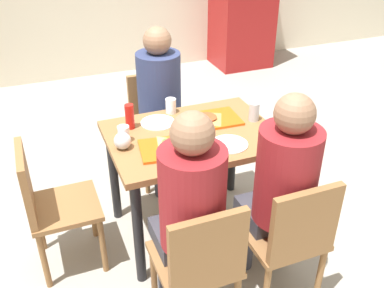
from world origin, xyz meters
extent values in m
cube|color=#9E998E|center=(0.00, 0.00, -0.01)|extent=(10.00, 10.00, 0.02)
cube|color=olive|center=(0.00, 0.00, 0.74)|extent=(1.03, 0.75, 0.04)
cylinder|color=black|center=(-0.45, -0.32, 0.36)|extent=(0.06, 0.06, 0.72)
cylinder|color=black|center=(0.45, -0.32, 0.36)|extent=(0.06, 0.06, 0.72)
cylinder|color=black|center=(-0.45, 0.32, 0.36)|extent=(0.06, 0.06, 0.72)
cylinder|color=black|center=(0.45, 0.32, 0.36)|extent=(0.06, 0.06, 0.72)
cube|color=olive|center=(-0.26, -0.68, 0.42)|extent=(0.40, 0.40, 0.03)
cube|color=olive|center=(-0.26, -0.86, 0.64)|extent=(0.38, 0.04, 0.40)
cylinder|color=olive|center=(-0.43, -0.51, 0.20)|extent=(0.04, 0.04, 0.41)
cylinder|color=olive|center=(-0.09, -0.51, 0.20)|extent=(0.04, 0.04, 0.41)
cube|color=olive|center=(0.26, -0.68, 0.42)|extent=(0.40, 0.40, 0.03)
cube|color=olive|center=(0.26, -0.86, 0.64)|extent=(0.38, 0.04, 0.40)
cylinder|color=olive|center=(0.09, -0.51, 0.20)|extent=(0.04, 0.04, 0.41)
cylinder|color=olive|center=(0.43, -0.51, 0.20)|extent=(0.04, 0.04, 0.41)
cylinder|color=olive|center=(0.43, -0.85, 0.20)|extent=(0.04, 0.04, 0.41)
cube|color=olive|center=(0.00, 0.68, 0.42)|extent=(0.40, 0.40, 0.03)
cube|color=olive|center=(0.00, 0.86, 0.64)|extent=(0.38, 0.04, 0.40)
cylinder|color=olive|center=(0.17, 0.51, 0.20)|extent=(0.04, 0.04, 0.41)
cylinder|color=olive|center=(-0.17, 0.51, 0.20)|extent=(0.04, 0.04, 0.41)
cylinder|color=olive|center=(0.17, 0.85, 0.20)|extent=(0.04, 0.04, 0.41)
cylinder|color=olive|center=(-0.17, 0.85, 0.20)|extent=(0.04, 0.04, 0.41)
cube|color=olive|center=(-0.81, 0.00, 0.42)|extent=(0.40, 0.40, 0.03)
cube|color=olive|center=(-0.99, 0.00, 0.64)|extent=(0.04, 0.38, 0.40)
cylinder|color=olive|center=(-0.64, 0.17, 0.20)|extent=(0.04, 0.04, 0.41)
cylinder|color=olive|center=(-0.64, -0.17, 0.20)|extent=(0.04, 0.04, 0.41)
cylinder|color=olive|center=(-0.98, 0.17, 0.20)|extent=(0.04, 0.04, 0.41)
cylinder|color=olive|center=(-0.98, -0.17, 0.20)|extent=(0.04, 0.04, 0.41)
cylinder|color=#383842|center=(-0.34, -0.45, 0.22)|extent=(0.10, 0.10, 0.44)
cylinder|color=#383842|center=(-0.18, -0.45, 0.22)|extent=(0.10, 0.10, 0.44)
cube|color=#383842|center=(-0.26, -0.55, 0.49)|extent=(0.32, 0.28, 0.10)
cylinder|color=maroon|center=(-0.26, -0.66, 0.80)|extent=(0.32, 0.32, 0.52)
sphere|color=#8C664C|center=(-0.26, -0.66, 1.15)|extent=(0.20, 0.20, 0.20)
cylinder|color=#383842|center=(0.18, -0.45, 0.22)|extent=(0.10, 0.10, 0.44)
cylinder|color=#383842|center=(0.34, -0.45, 0.22)|extent=(0.10, 0.10, 0.44)
cube|color=#383842|center=(0.26, -0.55, 0.49)|extent=(0.32, 0.28, 0.10)
cylinder|color=maroon|center=(0.26, -0.66, 0.80)|extent=(0.32, 0.32, 0.52)
sphere|color=#8C664C|center=(0.26, -0.66, 1.15)|extent=(0.20, 0.20, 0.20)
cylinder|color=#383842|center=(0.08, 0.45, 0.22)|extent=(0.10, 0.10, 0.44)
cylinder|color=#383842|center=(-0.08, 0.45, 0.22)|extent=(0.10, 0.10, 0.44)
cube|color=#383842|center=(0.00, 0.55, 0.49)|extent=(0.32, 0.28, 0.10)
cylinder|color=navy|center=(0.00, 0.66, 0.80)|extent=(0.32, 0.32, 0.52)
sphere|color=#8C664C|center=(0.00, 0.66, 1.15)|extent=(0.20, 0.20, 0.20)
cube|color=#D85914|center=(-0.18, -0.13, 0.76)|extent=(0.39, 0.31, 0.02)
cube|color=#D85914|center=(0.18, 0.11, 0.76)|extent=(0.37, 0.28, 0.02)
cylinder|color=white|center=(-0.15, 0.21, 0.76)|extent=(0.22, 0.22, 0.01)
cylinder|color=white|center=(0.15, -0.21, 0.76)|extent=(0.22, 0.22, 0.01)
pyramid|color=#DBAD60|center=(-0.17, -0.12, 0.78)|extent=(0.20, 0.24, 0.01)
ellipsoid|color=#4C7233|center=(-0.17, -0.12, 0.79)|extent=(0.14, 0.17, 0.01)
pyramid|color=#C68C47|center=(0.15, 0.12, 0.78)|extent=(0.23, 0.24, 0.01)
ellipsoid|color=#B74723|center=(0.15, 0.12, 0.79)|extent=(0.16, 0.17, 0.01)
cylinder|color=white|center=(-0.03, 0.32, 0.81)|extent=(0.07, 0.07, 0.10)
cylinder|color=white|center=(0.03, -0.32, 0.81)|extent=(0.07, 0.07, 0.10)
cylinder|color=white|center=(-0.41, 0.06, 0.81)|extent=(0.07, 0.07, 0.10)
cylinder|color=#B7BCC6|center=(0.44, 0.02, 0.82)|extent=(0.07, 0.07, 0.12)
cylinder|color=red|center=(-0.33, 0.21, 0.84)|extent=(0.06, 0.06, 0.16)
sphere|color=silver|center=(-0.44, -0.02, 0.81)|extent=(0.10, 0.10, 0.10)
camera|label=1|loc=(-0.86, -2.17, 2.06)|focal=40.71mm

